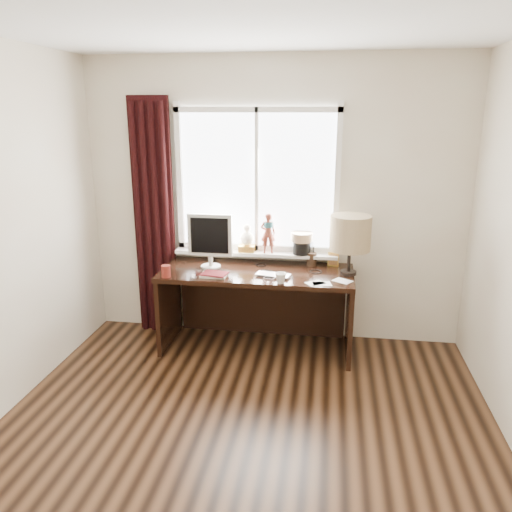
% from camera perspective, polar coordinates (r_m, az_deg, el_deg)
% --- Properties ---
extents(floor, '(3.50, 4.00, 0.00)m').
position_cam_1_polar(floor, '(3.34, -2.54, -23.07)').
color(floor, '#4E2F1B').
rests_on(floor, ground).
extents(ceiling, '(3.50, 4.00, 0.00)m').
position_cam_1_polar(ceiling, '(2.63, -3.33, 26.81)').
color(ceiling, white).
rests_on(ceiling, wall_back).
extents(wall_back, '(3.50, 0.00, 2.60)m').
position_cam_1_polar(wall_back, '(4.63, 2.00, 6.13)').
color(wall_back, '#C7B397').
rests_on(wall_back, ground).
extents(laptop, '(0.33, 0.25, 0.02)m').
position_cam_1_polar(laptop, '(4.28, 2.00, -2.20)').
color(laptop, silver).
rests_on(laptop, desk).
extents(mug, '(0.12, 0.12, 0.09)m').
position_cam_1_polar(mug, '(4.11, 2.84, -2.50)').
color(mug, white).
rests_on(mug, desk).
extents(red_cup, '(0.08, 0.08, 0.10)m').
position_cam_1_polar(red_cup, '(4.32, -10.25, -1.73)').
color(red_cup, maroon).
rests_on(red_cup, desk).
extents(window, '(1.52, 0.21, 1.40)m').
position_cam_1_polar(window, '(4.60, 0.16, 6.17)').
color(window, white).
rests_on(window, ground).
extents(curtain, '(0.38, 0.09, 2.25)m').
position_cam_1_polar(curtain, '(4.84, -11.62, 4.01)').
color(curtain, black).
rests_on(curtain, floor).
extents(desk, '(1.70, 0.70, 0.75)m').
position_cam_1_polar(desk, '(4.60, 0.27, -4.23)').
color(desk, black).
rests_on(desk, floor).
extents(monitor, '(0.40, 0.18, 0.49)m').
position_cam_1_polar(monitor, '(4.47, -5.28, 2.12)').
color(monitor, beige).
rests_on(monitor, desk).
extents(notebook_stack, '(0.24, 0.18, 0.03)m').
position_cam_1_polar(notebook_stack, '(4.30, -4.80, -2.11)').
color(notebook_stack, beige).
rests_on(notebook_stack, desk).
extents(brush_holder, '(0.09, 0.09, 0.25)m').
position_cam_1_polar(brush_holder, '(4.59, 6.38, -0.35)').
color(brush_holder, black).
rests_on(brush_holder, desk).
extents(icon_frame, '(0.10, 0.04, 0.13)m').
position_cam_1_polar(icon_frame, '(4.59, 8.83, -0.38)').
color(icon_frame, gold).
rests_on(icon_frame, desk).
extents(table_lamp, '(0.35, 0.35, 0.52)m').
position_cam_1_polar(table_lamp, '(4.31, 10.73, 2.53)').
color(table_lamp, black).
rests_on(table_lamp, desk).
extents(loose_papers, '(0.41, 0.27, 0.00)m').
position_cam_1_polar(loose_papers, '(4.16, 8.08, -3.03)').
color(loose_papers, white).
rests_on(loose_papers, desk).
extents(desk_cables, '(0.65, 0.35, 0.01)m').
position_cam_1_polar(desk_cables, '(4.44, 2.72, -1.62)').
color(desk_cables, black).
rests_on(desk_cables, desk).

